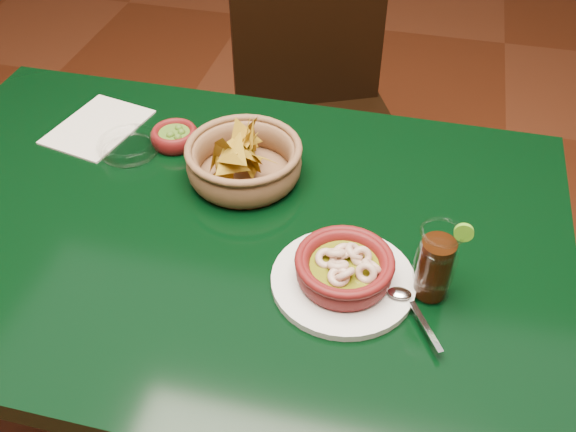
% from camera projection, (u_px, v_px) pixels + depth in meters
% --- Properties ---
extents(dining_table, '(1.20, 0.80, 0.75)m').
position_uv_depth(dining_table, '(215.00, 261.00, 1.16)').
color(dining_table, black).
rests_on(dining_table, ground).
extents(dining_chair, '(0.58, 0.58, 0.94)m').
position_uv_depth(dining_chair, '(317.00, 116.00, 1.75)').
color(dining_chair, black).
rests_on(dining_chair, ground).
extents(shrimp_plate, '(0.27, 0.22, 0.07)m').
position_uv_depth(shrimp_plate, '(344.00, 271.00, 0.97)').
color(shrimp_plate, silver).
rests_on(shrimp_plate, dining_table).
extents(chip_basket, '(0.24, 0.24, 0.16)m').
position_uv_depth(chip_basket, '(244.00, 160.00, 1.15)').
color(chip_basket, brown).
rests_on(chip_basket, dining_table).
extents(guacamole_ramekin, '(0.11, 0.11, 0.04)m').
position_uv_depth(guacamole_ramekin, '(175.00, 137.00, 1.25)').
color(guacamole_ramekin, '#520E0E').
rests_on(guacamole_ramekin, dining_table).
extents(cola_drink, '(0.13, 0.13, 0.15)m').
position_uv_depth(cola_drink, '(435.00, 264.00, 0.93)').
color(cola_drink, white).
rests_on(cola_drink, dining_table).
extents(glass_ashtray, '(0.13, 0.13, 0.03)m').
position_uv_depth(glass_ashtray, '(129.00, 146.00, 1.23)').
color(glass_ashtray, white).
rests_on(glass_ashtray, dining_table).
extents(paper_menu, '(0.19, 0.22, 0.00)m').
position_uv_depth(paper_menu, '(98.00, 127.00, 1.30)').
color(paper_menu, beige).
rests_on(paper_menu, dining_table).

